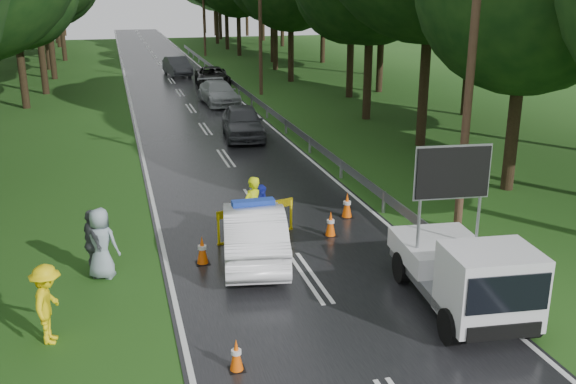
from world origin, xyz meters
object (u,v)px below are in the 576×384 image
object	(u,v)px
queue_car_second	(219,93)
civilian	(262,211)
police_sedan	(254,232)
queue_car_first	(243,122)
queue_car_fourth	(177,66)
queue_car_third	(212,77)
officer	(253,208)
barrier	(256,213)
work_truck	(467,272)

from	to	relation	value
queue_car_second	civilian	bearing A→B (deg)	-100.01
police_sedan	civilian	bearing A→B (deg)	-102.01
queue_car_first	queue_car_fourth	xyz separation A→B (m)	(-0.67, 23.53, -0.03)
queue_car_first	police_sedan	bearing A→B (deg)	-94.41
police_sedan	queue_car_third	size ratio (longest dim) A/B	0.93
police_sedan	queue_car_second	bearing A→B (deg)	-88.02
officer	barrier	bearing A→B (deg)	-179.74
officer	queue_car_third	size ratio (longest dim) A/B	0.37
queue_car_fourth	queue_car_first	bearing A→B (deg)	-95.02
work_truck	officer	distance (m)	6.51
queue_car_third	queue_car_fourth	size ratio (longest dim) A/B	1.11
queue_car_first	queue_car_third	size ratio (longest dim) A/B	0.90
barrier	civilian	distance (m)	0.20
civilian	queue_car_fourth	world-z (taller)	civilian
work_truck	queue_car_fourth	bearing A→B (deg)	98.35
police_sedan	queue_car_second	world-z (taller)	police_sedan
queue_car_third	queue_car_fourth	xyz separation A→B (m)	(-1.80, 6.87, 0.05)
barrier	queue_car_first	xyz separation A→B (m)	(2.17, 12.67, 0.01)
civilian	queue_car_second	size ratio (longest dim) A/B	0.33
queue_car_third	barrier	bearing A→B (deg)	-92.35
work_truck	queue_car_second	bearing A→B (deg)	97.55
officer	queue_car_first	size ratio (longest dim) A/B	0.41
police_sedan	barrier	xyz separation A→B (m)	(0.37, 1.42, 0.02)
queue_car_third	civilian	bearing A→B (deg)	-91.98
officer	queue_car_third	bearing A→B (deg)	-130.81
barrier	queue_car_first	world-z (taller)	queue_car_first
work_truck	barrier	size ratio (longest dim) A/B	1.92
barrier	queue_car_third	world-z (taller)	queue_car_third
work_truck	queue_car_third	world-z (taller)	work_truck
queue_car_first	barrier	bearing A→B (deg)	-93.92
barrier	queue_car_second	xyz separation A→B (m)	(2.56, 22.12, -0.07)
officer	queue_car_fourth	xyz separation A→B (m)	(1.60, 36.27, -0.18)
police_sedan	queue_car_third	xyz separation A→B (m)	(3.67, 30.76, -0.05)
police_sedan	officer	xyz separation A→B (m)	(0.27, 1.35, 0.18)
police_sedan	civilian	world-z (taller)	police_sedan
barrier	civilian	size ratio (longest dim) A/B	1.51
queue_car_first	queue_car_third	xyz separation A→B (m)	(1.13, 16.67, -0.07)
work_truck	civilian	xyz separation A→B (m)	(-3.30, 5.54, -0.16)
police_sedan	work_truck	distance (m)	5.62
police_sedan	barrier	world-z (taller)	police_sedan
queue_car_third	officer	bearing A→B (deg)	-92.53
barrier	queue_car_first	bearing A→B (deg)	64.31
officer	civilian	distance (m)	0.35
work_truck	civilian	bearing A→B (deg)	126.35
queue_car_fourth	barrier	bearing A→B (deg)	-99.03
barrier	queue_car_fourth	distance (m)	36.24
queue_car_fourth	civilian	bearing A→B (deg)	-98.72
officer	civilian	size ratio (longest dim) A/B	1.18
work_truck	officer	xyz separation A→B (m)	(-3.59, 5.43, -0.02)
barrier	queue_car_third	distance (m)	29.53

